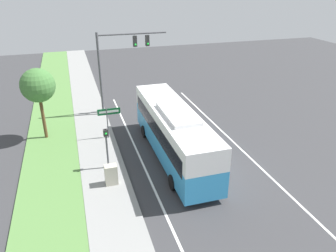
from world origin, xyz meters
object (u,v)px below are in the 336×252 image
Objects in this scene: utility_cabinet at (111,175)px; signal_gantry at (119,57)px; street_sign at (108,116)px; bus at (173,130)px; pedestrian_signal at (106,142)px.

signal_gantry is at bearing 77.12° from utility_cabinet.
street_sign is 6.30m from utility_cabinet.
street_sign is (-3.77, 4.02, -0.15)m from bus.
street_sign is at bearing 80.90° from pedestrian_signal.
signal_gantry reaches higher than bus.
bus is at bearing -46.87° from street_sign.
bus reaches higher than utility_cabinet.
bus reaches higher than pedestrian_signal.
signal_gantry is at bearing 102.63° from bus.
street_sign is at bearing -109.99° from signal_gantry.
street_sign is at bearing 133.13° from bus.
pedestrian_signal is 4.35m from street_sign.
street_sign is at bearing 83.07° from utility_cabinet.
utility_cabinet is at bearing -154.73° from bus.
pedestrian_signal is (-4.46, -0.27, -0.08)m from bus.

